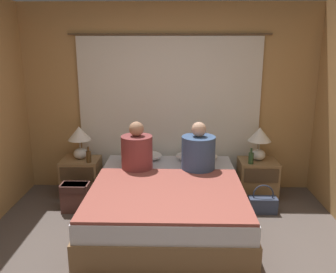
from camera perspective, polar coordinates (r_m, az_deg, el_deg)
wall_back at (r=4.83m, az=0.24°, el=5.99°), size 4.03×0.06×2.50m
curtain_panel at (r=4.81m, az=0.22°, el=3.53°), size 2.62×0.03×2.11m
bed at (r=4.06m, az=-0.11°, el=-10.68°), size 1.66×2.00×0.49m
nightstand_left at (r=4.91m, az=-13.70°, el=-6.35°), size 0.49×0.42×0.51m
nightstand_right at (r=4.86m, az=14.12°, el=-6.58°), size 0.49×0.42×0.51m
lamp_left at (r=4.77m, az=-14.01°, el=-0.22°), size 0.30×0.30×0.44m
lamp_right at (r=4.73m, az=14.45°, el=-0.40°), size 0.30×0.30×0.44m
pillow_left at (r=4.70m, az=-4.31°, el=-3.06°), size 0.55×0.34×0.12m
pillow_right at (r=4.68m, az=4.62°, el=-3.13°), size 0.55×0.34×0.12m
blanket_on_bed at (r=3.67m, az=-0.23°, el=-8.98°), size 1.60×1.33×0.03m
person_left_in_bed at (r=4.28m, az=-5.01°, el=-2.37°), size 0.38×0.38×0.60m
person_right_in_bed at (r=4.26m, az=4.89°, el=-2.49°), size 0.40×0.40×0.60m
beer_bottle_on_left_stand at (r=4.66m, az=-12.61°, el=-3.13°), size 0.06×0.06×0.21m
beer_bottle_on_right_stand at (r=4.62m, az=13.16°, el=-3.35°), size 0.07×0.07×0.20m
backpack_on_floor at (r=4.49m, az=-14.62°, el=-9.15°), size 0.33×0.21×0.35m
handbag_on_floor at (r=4.50m, az=14.94°, el=-10.42°), size 0.33×0.16×0.36m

